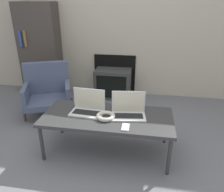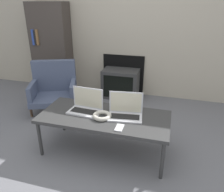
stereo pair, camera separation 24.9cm
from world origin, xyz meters
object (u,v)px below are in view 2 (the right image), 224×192
Objects in this scene: phone at (119,128)px; armchair at (54,87)px; laptop_left at (86,106)px; tv at (121,84)px; headphones at (102,116)px; laptop_right at (125,111)px.

armchair reaches higher than phone.
laptop_left is 0.60× the size of tv.
headphones reaches higher than phone.
laptop_left is 1.46m from tv.
laptop_right is at bearing 3.94° from laptop_left.
laptop_left is 1.08m from armchair.
laptop_right is (0.43, -0.00, 0.00)m from laptop_left.
laptop_left reaches higher than headphones.
laptop_right is 0.24m from headphones.
armchair is (-1.01, 0.81, -0.10)m from headphones.
headphones is 0.26m from phone.
headphones is 0.25× the size of armchair.
tv is (-0.17, 1.53, -0.22)m from headphones.
phone is (0.22, -0.14, -0.02)m from headphones.
headphones is 0.33× the size of tv.
laptop_right reaches higher than headphones.
phone is at bearing -76.84° from tv.
tv is at bearing 103.16° from phone.
laptop_right is 1.51m from tv.
tv is (-0.40, 1.44, -0.26)m from laptop_right.
phone is at bearing -25.31° from laptop_left.
laptop_left is at bearing 172.32° from laptop_right.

